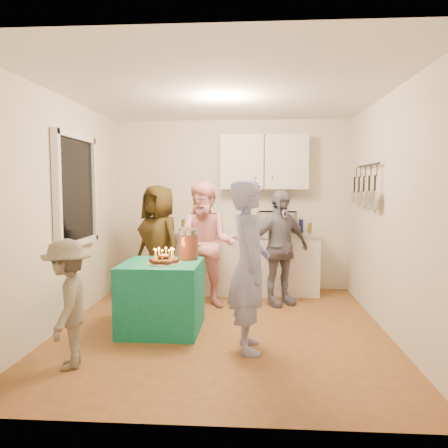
# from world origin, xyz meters

# --- Properties ---
(floor) EXTENTS (4.00, 4.00, 0.00)m
(floor) POSITION_xyz_m (0.00, 0.00, 0.00)
(floor) COLOR brown
(floor) RESTS_ON ground
(ceiling) EXTENTS (4.00, 4.00, 0.00)m
(ceiling) POSITION_xyz_m (0.00, 0.00, 2.60)
(ceiling) COLOR white
(ceiling) RESTS_ON floor
(back_wall) EXTENTS (3.60, 3.60, 0.00)m
(back_wall) POSITION_xyz_m (0.00, 2.00, 1.30)
(back_wall) COLOR silver
(back_wall) RESTS_ON floor
(left_wall) EXTENTS (4.00, 4.00, 0.00)m
(left_wall) POSITION_xyz_m (-1.80, 0.00, 1.30)
(left_wall) COLOR silver
(left_wall) RESTS_ON floor
(right_wall) EXTENTS (4.00, 4.00, 0.00)m
(right_wall) POSITION_xyz_m (1.80, 0.00, 1.30)
(right_wall) COLOR silver
(right_wall) RESTS_ON floor
(window_night) EXTENTS (0.04, 1.00, 1.20)m
(window_night) POSITION_xyz_m (-1.77, 0.30, 1.55)
(window_night) COLOR black
(window_night) RESTS_ON left_wall
(counter) EXTENTS (2.20, 0.58, 0.86)m
(counter) POSITION_xyz_m (0.20, 1.70, 0.43)
(counter) COLOR white
(counter) RESTS_ON floor
(countertop) EXTENTS (2.24, 0.62, 0.05)m
(countertop) POSITION_xyz_m (0.20, 1.70, 0.89)
(countertop) COLOR beige
(countertop) RESTS_ON counter
(upper_cabinet) EXTENTS (1.30, 0.30, 0.80)m
(upper_cabinet) POSITION_xyz_m (0.50, 1.85, 1.95)
(upper_cabinet) COLOR white
(upper_cabinet) RESTS_ON back_wall
(pot_rack) EXTENTS (0.12, 1.00, 0.60)m
(pot_rack) POSITION_xyz_m (1.72, 0.70, 1.60)
(pot_rack) COLOR black
(pot_rack) RESTS_ON right_wall
(microwave) EXTENTS (0.62, 0.48, 0.31)m
(microwave) POSITION_xyz_m (0.69, 1.70, 1.06)
(microwave) COLOR white
(microwave) RESTS_ON countertop
(party_table) EXTENTS (0.86, 0.86, 0.76)m
(party_table) POSITION_xyz_m (-0.66, -0.08, 0.38)
(party_table) COLOR #137E60
(party_table) RESTS_ON floor
(donut_cake) EXTENTS (0.38, 0.38, 0.18)m
(donut_cake) POSITION_xyz_m (-0.61, -0.17, 0.85)
(donut_cake) COLOR #381C0C
(donut_cake) RESTS_ON party_table
(punch_jar) EXTENTS (0.22, 0.22, 0.34)m
(punch_jar) POSITION_xyz_m (-0.39, 0.13, 0.93)
(punch_jar) COLOR #B6310E
(punch_jar) RESTS_ON party_table
(man_birthday) EXTENTS (0.48, 0.66, 1.66)m
(man_birthday) POSITION_xyz_m (0.30, -0.61, 0.83)
(man_birthday) COLOR #9097D1
(man_birthday) RESTS_ON floor
(woman_back_left) EXTENTS (0.94, 0.89, 1.61)m
(woman_back_left) POSITION_xyz_m (-0.94, 1.07, 0.80)
(woman_back_left) COLOR brown
(woman_back_left) RESTS_ON floor
(woman_back_center) EXTENTS (0.87, 0.72, 1.65)m
(woman_back_center) POSITION_xyz_m (-0.27, 0.88, 0.83)
(woman_back_center) COLOR pink
(woman_back_center) RESTS_ON floor
(woman_back_right) EXTENTS (0.98, 0.78, 1.55)m
(woman_back_right) POSITION_xyz_m (0.69, 1.05, 0.77)
(woman_back_right) COLOR black
(woman_back_right) RESTS_ON floor
(child_near_left) EXTENTS (0.58, 0.81, 1.14)m
(child_near_left) POSITION_xyz_m (-1.28, -1.12, 0.57)
(child_near_left) COLOR #60594C
(child_near_left) RESTS_ON floor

